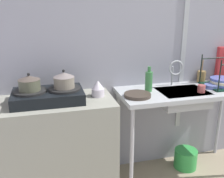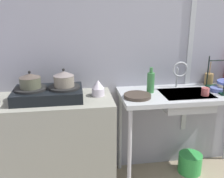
{
  "view_description": "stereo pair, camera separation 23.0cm",
  "coord_description": "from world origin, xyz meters",
  "px_view_note": "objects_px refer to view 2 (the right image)",
  "views": [
    {
      "loc": [
        -1.47,
        -0.56,
        1.68
      ],
      "look_at": [
        -0.91,
        1.57,
        0.98
      ],
      "focal_mm": 41.66,
      "sensor_mm": 36.0,
      "label": 1
    },
    {
      "loc": [
        -1.24,
        -0.6,
        1.68
      ],
      "look_at": [
        -0.91,
        1.57,
        0.98
      ],
      "focal_mm": 41.66,
      "sensor_mm": 36.0,
      "label": 2
    }
  ],
  "objects_px": {
    "faucet": "(180,71)",
    "cup_by_rack": "(205,92)",
    "bottle_by_sink": "(151,82)",
    "bucket_on_floor": "(190,163)",
    "frying_pan": "(137,96)",
    "sink_basin": "(185,100)",
    "percolator": "(98,88)",
    "utensil_jar": "(209,79)",
    "small_bowl_on_drainboard": "(218,89)",
    "pot_on_right_burner": "(64,79)",
    "stove": "(48,93)",
    "pot_on_left_burner": "(30,81)"
  },
  "relations": [
    {
      "from": "small_bowl_on_drainboard",
      "to": "utensil_jar",
      "type": "bearing_deg",
      "value": 83.67
    },
    {
      "from": "sink_basin",
      "to": "small_bowl_on_drainboard",
      "type": "height_order",
      "value": "small_bowl_on_drainboard"
    },
    {
      "from": "sink_basin",
      "to": "pot_on_left_burner",
      "type": "bearing_deg",
      "value": 178.87
    },
    {
      "from": "faucet",
      "to": "cup_by_rack",
      "type": "xyz_separation_m",
      "value": [
        0.16,
        -0.23,
        -0.14
      ]
    },
    {
      "from": "pot_on_left_burner",
      "to": "bucket_on_floor",
      "type": "height_order",
      "value": "pot_on_left_burner"
    },
    {
      "from": "stove",
      "to": "utensil_jar",
      "type": "relative_size",
      "value": 2.48
    },
    {
      "from": "cup_by_rack",
      "to": "bucket_on_floor",
      "type": "xyz_separation_m",
      "value": [
        0.01,
        0.16,
        -0.85
      ]
    },
    {
      "from": "pot_on_right_burner",
      "to": "small_bowl_on_drainboard",
      "type": "xyz_separation_m",
      "value": [
        1.42,
        -0.02,
        -0.16
      ]
    },
    {
      "from": "sink_basin",
      "to": "cup_by_rack",
      "type": "bearing_deg",
      "value": -30.06
    },
    {
      "from": "percolator",
      "to": "sink_basin",
      "type": "bearing_deg",
      "value": -3.97
    },
    {
      "from": "percolator",
      "to": "utensil_jar",
      "type": "relative_size",
      "value": 0.61
    },
    {
      "from": "stove",
      "to": "percolator",
      "type": "height_order",
      "value": "percolator"
    },
    {
      "from": "frying_pan",
      "to": "bucket_on_floor",
      "type": "height_order",
      "value": "frying_pan"
    },
    {
      "from": "sink_basin",
      "to": "bottle_by_sink",
      "type": "height_order",
      "value": "bottle_by_sink"
    },
    {
      "from": "stove",
      "to": "bucket_on_floor",
      "type": "xyz_separation_m",
      "value": [
        1.39,
        0.05,
        -0.86
      ]
    },
    {
      "from": "frying_pan",
      "to": "utensil_jar",
      "type": "xyz_separation_m",
      "value": [
        0.81,
        0.28,
        0.05
      ]
    },
    {
      "from": "pot_on_left_burner",
      "to": "small_bowl_on_drainboard",
      "type": "xyz_separation_m",
      "value": [
        1.7,
        -0.02,
        -0.15
      ]
    },
    {
      "from": "bucket_on_floor",
      "to": "bottle_by_sink",
      "type": "bearing_deg",
      "value": -179.62
    },
    {
      "from": "pot_on_right_burner",
      "to": "faucet",
      "type": "relative_size",
      "value": 0.65
    },
    {
      "from": "sink_basin",
      "to": "small_bowl_on_drainboard",
      "type": "relative_size",
      "value": 3.22
    },
    {
      "from": "pot_on_right_burner",
      "to": "faucet",
      "type": "xyz_separation_m",
      "value": [
        1.09,
        0.12,
        0.0
      ]
    },
    {
      "from": "percolator",
      "to": "pot_on_left_burner",
      "type": "bearing_deg",
      "value": -177.13
    },
    {
      "from": "faucet",
      "to": "small_bowl_on_drainboard",
      "type": "bearing_deg",
      "value": -21.93
    },
    {
      "from": "pot_on_right_burner",
      "to": "utensil_jar",
      "type": "height_order",
      "value": "pot_on_right_burner"
    },
    {
      "from": "frying_pan",
      "to": "small_bowl_on_drainboard",
      "type": "relative_size",
      "value": 1.69
    },
    {
      "from": "sink_basin",
      "to": "utensil_jar",
      "type": "xyz_separation_m",
      "value": [
        0.34,
        0.23,
        0.13
      ]
    },
    {
      "from": "bottle_by_sink",
      "to": "bucket_on_floor",
      "type": "bearing_deg",
      "value": 0.38
    },
    {
      "from": "sink_basin",
      "to": "cup_by_rack",
      "type": "xyz_separation_m",
      "value": [
        0.14,
        -0.08,
        0.1
      ]
    },
    {
      "from": "bottle_by_sink",
      "to": "bucket_on_floor",
      "type": "distance_m",
      "value": 1.03
    },
    {
      "from": "faucet",
      "to": "utensil_jar",
      "type": "distance_m",
      "value": 0.39
    },
    {
      "from": "cup_by_rack",
      "to": "pot_on_left_burner",
      "type": "bearing_deg",
      "value": 175.86
    },
    {
      "from": "pot_on_left_burner",
      "to": "frying_pan",
      "type": "relative_size",
      "value": 0.74
    },
    {
      "from": "pot_on_right_burner",
      "to": "sink_basin",
      "type": "distance_m",
      "value": 1.13
    },
    {
      "from": "sink_basin",
      "to": "cup_by_rack",
      "type": "distance_m",
      "value": 0.2
    },
    {
      "from": "utensil_jar",
      "to": "bucket_on_floor",
      "type": "relative_size",
      "value": 0.97
    },
    {
      "from": "frying_pan",
      "to": "utensil_jar",
      "type": "relative_size",
      "value": 1.02
    },
    {
      "from": "pot_on_left_burner",
      "to": "pot_on_right_burner",
      "type": "bearing_deg",
      "value": 0.0
    },
    {
      "from": "pot_on_left_burner",
      "to": "bucket_on_floor",
      "type": "distance_m",
      "value": 1.82
    },
    {
      "from": "pot_on_right_burner",
      "to": "faucet",
      "type": "bearing_deg",
      "value": 6.18
    },
    {
      "from": "percolator",
      "to": "faucet",
      "type": "bearing_deg",
      "value": 6.39
    },
    {
      "from": "pot_on_left_burner",
      "to": "small_bowl_on_drainboard",
      "type": "relative_size",
      "value": 1.25
    },
    {
      "from": "faucet",
      "to": "pot_on_right_burner",
      "type": "bearing_deg",
      "value": -173.82
    },
    {
      "from": "faucet",
      "to": "bottle_by_sink",
      "type": "bearing_deg",
      "value": -167.2
    },
    {
      "from": "frying_pan",
      "to": "utensil_jar",
      "type": "height_order",
      "value": "utensil_jar"
    },
    {
      "from": "faucet",
      "to": "utensil_jar",
      "type": "xyz_separation_m",
      "value": [
        0.36,
        0.09,
        -0.12
      ]
    },
    {
      "from": "stove",
      "to": "utensil_jar",
      "type": "height_order",
      "value": "utensil_jar"
    },
    {
      "from": "sink_basin",
      "to": "faucet",
      "type": "xyz_separation_m",
      "value": [
        -0.01,
        0.15,
        0.25
      ]
    },
    {
      "from": "utensil_jar",
      "to": "frying_pan",
      "type": "bearing_deg",
      "value": -161.23
    },
    {
      "from": "pot_on_right_burner",
      "to": "cup_by_rack",
      "type": "bearing_deg",
      "value": -5.06
    },
    {
      "from": "stove",
      "to": "small_bowl_on_drainboard",
      "type": "xyz_separation_m",
      "value": [
        1.56,
        -0.02,
        -0.03
      ]
    }
  ]
}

